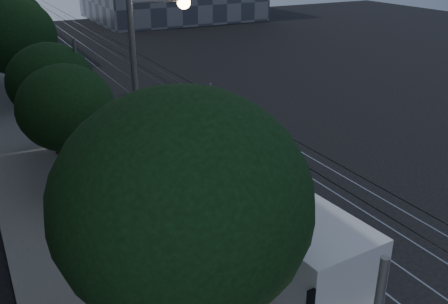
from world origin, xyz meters
name	(u,v)px	position (x,y,z in m)	size (l,w,h in m)	color
ground	(282,218)	(0.00, 0.00, 0.00)	(120.00, 120.00, 0.00)	black
sidewalk	(16,108)	(-7.50, 20.00, 0.07)	(5.00, 90.00, 0.15)	gray
tram_rails	(159,89)	(2.50, 20.00, 0.01)	(4.52, 90.00, 0.02)	#96969E
overhead_wires	(49,53)	(-4.97, 20.00, 3.47)	(2.23, 90.00, 6.00)	black
trolleybus	(225,204)	(-2.90, -0.65, 1.70)	(3.31, 12.39, 5.63)	silver
pickup_silver	(98,130)	(-4.30, 11.28, 0.78)	(2.60, 5.64, 1.57)	#B8BAC0
car_white_a	(101,109)	(-3.15, 15.05, 0.72)	(1.69, 4.20, 1.43)	silver
car_white_b	(76,77)	(-2.70, 23.82, 0.70)	(1.97, 4.85, 1.41)	#B4B4B8
car_white_c	(47,71)	(-4.30, 26.52, 0.77)	(1.63, 4.67, 1.54)	#BABABE
car_white_d	(57,63)	(-3.02, 29.50, 0.73)	(1.73, 4.31, 1.47)	silver
tree_0	(182,204)	(-6.50, -5.43, 4.95)	(5.69, 5.69, 7.53)	black
tree_1	(66,108)	(-6.73, 6.00, 3.91)	(3.96, 3.96, 5.71)	black
tree_2	(51,82)	(-6.50, 10.62, 3.90)	(4.17, 4.17, 5.80)	black
tree_3	(14,36)	(-7.00, 19.69, 4.75)	(5.27, 5.27, 7.14)	black
tree_4	(8,23)	(-6.67, 25.45, 4.77)	(5.32, 5.32, 7.17)	black
streetlamp_near	(147,96)	(-4.80, 1.39, 5.36)	(2.16, 0.44, 8.78)	slate
streetlamp_far	(36,13)	(-5.39, 20.29, 5.97)	(2.40, 0.44, 9.90)	slate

